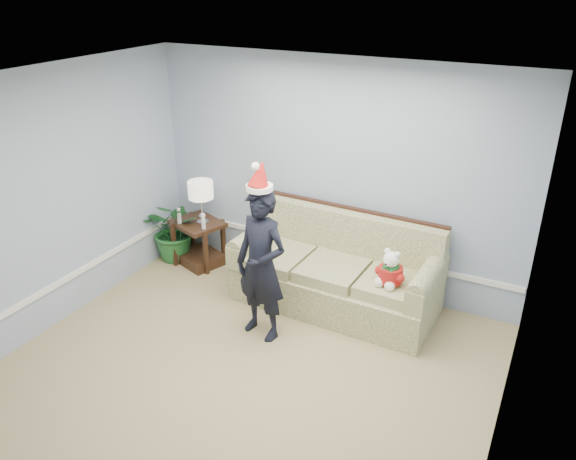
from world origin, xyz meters
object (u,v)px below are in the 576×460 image
Objects in this scene: side_table at (199,247)px; houseplant at (176,229)px; man at (261,265)px; sofa at (337,274)px; teddy_bear at (390,272)px; table_lamp at (201,192)px.

side_table is 0.39m from houseplant.
side_table is at bearing 157.11° from man.
sofa is at bearing 73.47° from man.
side_table is 1.85× the size of teddy_bear.
man reaches higher than houseplant.
houseplant is at bearing -179.14° from sofa.
teddy_bear is (2.98, -0.30, 0.27)m from houseplant.
teddy_bear is at bearing 40.02° from man.
man is at bearing -114.82° from sofa.
side_table is 0.46× the size of man.
table_lamp is (0.09, -0.01, 0.79)m from side_table.
table_lamp reaches higher than side_table.
houseplant is (-2.30, 0.04, 0.05)m from sofa.
man reaches higher than teddy_bear.
teddy_bear is (0.68, -0.26, 0.33)m from sofa.
man is at bearing -136.20° from teddy_bear.
houseplant is at bearing -176.86° from table_lamp.
man is (1.84, -0.95, 0.39)m from houseplant.
side_table is 0.79m from table_lamp.
houseplant is 2.11m from man.
teddy_bear is at bearing -7.25° from table_lamp.
side_table is 1.89m from man.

